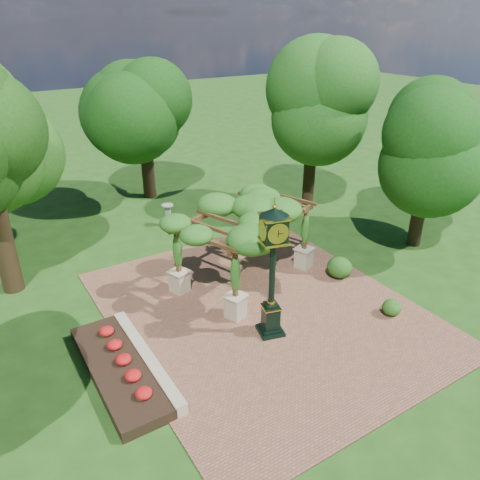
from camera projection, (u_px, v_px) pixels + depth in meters
ground at (278, 324)px, 16.12m from camera, size 120.00×120.00×0.00m
brick_plaza at (262, 310)px, 16.87m from camera, size 10.00×12.00×0.04m
border_wall at (147, 359)px, 14.22m from camera, size 0.35×5.00×0.40m
flower_bed at (118, 370)px, 13.80m from camera, size 1.50×5.00×0.36m
pedestal_clock at (273, 261)px, 14.48m from camera, size 1.10×1.10×4.58m
pergola at (245, 216)px, 17.66m from camera, size 6.09×4.89×3.33m
sundial at (168, 216)px, 23.41m from camera, size 0.74×0.74×1.10m
shrub_front at (392, 307)px, 16.44m from camera, size 0.87×0.87×0.60m
shrub_mid at (340, 267)px, 18.74m from camera, size 1.18×1.18×0.91m
shrub_back at (258, 231)px, 21.97m from camera, size 0.89×0.89×0.73m
tree_north at (142, 103)px, 25.01m from camera, size 4.72×4.72×7.76m
tree_east_far at (314, 106)px, 23.38m from camera, size 4.49×4.49×7.97m
tree_east_near at (430, 147)px, 19.70m from camera, size 4.50×4.50×6.62m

